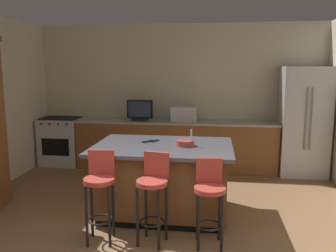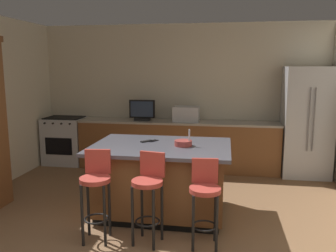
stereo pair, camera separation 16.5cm
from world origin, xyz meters
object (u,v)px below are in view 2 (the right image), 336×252
refrigerator (306,122)px  bar_stool_left (96,187)px  kitchen_island (161,179)px  microwave (186,114)px  tv_remote (146,141)px  bar_stool_right (205,196)px  tv_monitor (142,111)px  fruit_bowl (183,143)px  bar_stool_center (148,190)px  cell_phone (153,141)px  range_oven (65,140)px

refrigerator → bar_stool_left: 4.05m
kitchen_island → refrigerator: refrigerator is taller
microwave → refrigerator: bearing=-1.1°
kitchen_island → bar_stool_left: bearing=-124.8°
tv_remote → bar_stool_right: bearing=-6.0°
tv_monitor → bar_stool_right: size_ratio=0.52×
kitchen_island → bar_stool_left: size_ratio=1.75×
refrigerator → tv_monitor: (-2.98, -0.01, 0.14)m
kitchen_island → tv_remote: 0.55m
tv_monitor → fruit_bowl: size_ratio=2.17×
tv_monitor → bar_stool_center: (0.75, -2.84, -0.50)m
microwave → cell_phone: microwave is taller
bar_stool_right → fruit_bowl: fruit_bowl is taller
refrigerator → fruit_bowl: 2.83m
refrigerator → range_oven: bearing=179.5°
tv_monitor → tv_remote: size_ratio=2.88×
kitchen_island → tv_monitor: (-0.75, 2.04, 0.63)m
refrigerator → range_oven: 4.61m
kitchen_island → refrigerator: (2.23, 2.06, 0.50)m
refrigerator → kitchen_island: bearing=-137.4°
bar_stool_center → tv_remote: bearing=115.1°
range_oven → kitchen_island: bearing=-41.7°
refrigerator → microwave: bearing=178.9°
refrigerator → tv_remote: (-2.47, -1.89, -0.03)m
kitchen_island → bar_stool_left: 1.02m
cell_phone → fruit_bowl: bearing=2.6°
tv_monitor → fruit_bowl: 2.30m
kitchen_island → tv_remote: size_ratio=10.51×
range_oven → cell_phone: bearing=-40.4°
kitchen_island → fruit_bowl: bearing=-0.1°
bar_stool_center → range_oven: bearing=140.2°
cell_phone → bar_stool_left: bearing=-82.3°
kitchen_island → bar_stool_center: (0.01, -0.79, 0.13)m
refrigerator → bar_stool_left: refrigerator is taller
refrigerator → cell_phone: refrigerator is taller
range_oven → fruit_bowl: fruit_bowl is taller
bar_stool_left → cell_phone: (0.43, 1.06, 0.32)m
microwave → kitchen_island: bearing=-92.5°
cell_phone → tv_remote: bearing=-112.8°
refrigerator → tv_monitor: 2.98m
kitchen_island → bar_stool_right: bearing=-50.7°
bar_stool_right → cell_phone: size_ratio=6.31×
range_oven → microwave: (2.44, 0.00, 0.59)m
refrigerator → range_oven: (-4.59, 0.04, -0.50)m
kitchen_island → range_oven: size_ratio=1.89×
bar_stool_right → microwave: bearing=95.2°
tv_monitor → bar_stool_right: bearing=-64.0°
tv_monitor → range_oven: bearing=178.2°
microwave → tv_remote: size_ratio=2.82×
cell_phone → range_oven: bearing=169.3°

